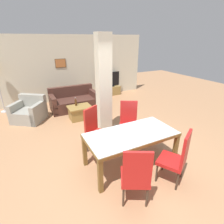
# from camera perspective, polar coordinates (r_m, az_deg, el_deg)

# --- Properties ---
(ground_plane) EXTENTS (18.00, 18.00, 0.00)m
(ground_plane) POSITION_cam_1_polar(r_m,az_deg,el_deg) (4.06, 5.84, -16.27)
(ground_plane) COLOR #A97953
(back_wall) EXTENTS (7.20, 0.09, 2.70)m
(back_wall) POSITION_cam_1_polar(r_m,az_deg,el_deg) (7.88, -14.31, 13.52)
(back_wall) COLOR beige
(back_wall) RESTS_ON ground_plane
(divider_pillar) EXTENTS (0.37, 0.28, 2.70)m
(divider_pillar) POSITION_cam_1_polar(r_m,az_deg,el_deg) (4.73, -2.70, 8.17)
(divider_pillar) COLOR beige
(divider_pillar) RESTS_ON ground_plane
(dining_table) EXTENTS (1.87, 0.93, 0.76)m
(dining_table) POSITION_cam_1_polar(r_m,az_deg,el_deg) (3.70, 6.22, -8.89)
(dining_table) COLOR brown
(dining_table) RESTS_ON ground_plane
(dining_chair_near_right) EXTENTS (0.63, 0.63, 1.09)m
(dining_chair_near_right) POSITION_cam_1_polar(r_m,az_deg,el_deg) (3.49, 20.54, -13.50)
(dining_chair_near_right) COLOR red
(dining_chair_near_right) RESTS_ON ground_plane
(dining_chair_far_right) EXTENTS (0.63, 0.63, 1.09)m
(dining_chair_far_right) POSITION_cam_1_polar(r_m,az_deg,el_deg) (4.55, 5.42, -2.99)
(dining_chair_far_right) COLOR red
(dining_chair_far_right) RESTS_ON ground_plane
(dining_chair_near_left) EXTENTS (0.62, 0.62, 1.09)m
(dining_chair_near_left) POSITION_cam_1_polar(r_m,az_deg,el_deg) (2.95, 7.76, -19.63)
(dining_chair_near_left) COLOR red
(dining_chair_near_left) RESTS_ON ground_plane
(dining_chair_far_left) EXTENTS (0.62, 0.62, 1.09)m
(dining_chair_far_left) POSITION_cam_1_polar(r_m,az_deg,el_deg) (4.19, -5.59, -5.46)
(dining_chair_far_left) COLOR red
(dining_chair_far_left) RESTS_ON ground_plane
(sofa) EXTENTS (1.73, 0.90, 0.84)m
(sofa) POSITION_cam_1_polar(r_m,az_deg,el_deg) (6.94, -12.36, 3.36)
(sofa) COLOR #492A22
(sofa) RESTS_ON ground_plane
(armchair) EXTENTS (1.23, 1.22, 0.82)m
(armchair) POSITION_cam_1_polar(r_m,az_deg,el_deg) (6.42, -25.35, -0.05)
(armchair) COLOR gray
(armchair) RESTS_ON ground_plane
(coffee_table) EXTENTS (0.77, 0.58, 0.44)m
(coffee_table) POSITION_cam_1_polar(r_m,az_deg,el_deg) (6.03, -10.43, -0.13)
(coffee_table) COLOR olive
(coffee_table) RESTS_ON ground_plane
(bottle) EXTENTS (0.07, 0.07, 0.28)m
(bottle) POSITION_cam_1_polar(r_m,az_deg,el_deg) (6.02, -11.74, 3.04)
(bottle) COLOR #4C2D14
(bottle) RESTS_ON coffee_table
(tv_stand) EXTENTS (0.96, 0.40, 0.41)m
(tv_stand) POSITION_cam_1_polar(r_m,az_deg,el_deg) (8.50, -0.64, 6.97)
(tv_stand) COLOR olive
(tv_stand) RESTS_ON ground_plane
(tv_screen) EXTENTS (1.01, 0.24, 0.68)m
(tv_screen) POSITION_cam_1_polar(r_m,az_deg,el_deg) (8.37, -0.66, 10.51)
(tv_screen) COLOR black
(tv_screen) RESTS_ON tv_stand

